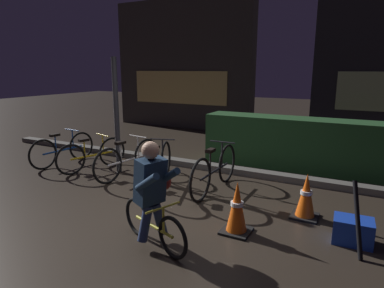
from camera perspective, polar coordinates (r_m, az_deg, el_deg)
name	(u,v)px	position (r m, az deg, el deg)	size (l,w,h in m)	color
ground_plane	(161,211)	(4.99, -5.37, -11.27)	(40.00, 40.00, 0.00)	#2D261E
sidewalk_curb	(220,168)	(6.79, 4.84, -4.12)	(12.00, 0.24, 0.12)	#56544F
hedge_row	(322,146)	(7.09, 21.37, -0.35)	(4.80, 0.70, 1.05)	#214723
storefront_left	(183,65)	(11.82, -1.60, 13.31)	(5.06, 0.54, 4.31)	#383330
street_post	(117,116)	(6.65, -12.77, 4.64)	(0.10, 0.10, 2.25)	#2D2D33
parked_bike_leftmost	(63,149)	(7.68, -21.17, -0.86)	(0.46, 1.58, 0.73)	black
parked_bike_left_mid	(92,155)	(7.05, -16.67, -1.77)	(0.55, 1.48, 0.71)	black
parked_bike_center_left	(128,159)	(6.45, -10.86, -2.60)	(0.46, 1.63, 0.76)	black
parked_bike_center_right	(159,166)	(5.87, -5.70, -3.79)	(0.61, 1.65, 0.79)	black
parked_bike_right_mid	(215,170)	(5.60, 3.92, -4.51)	(0.46, 1.76, 0.81)	black
traffic_cone_near	(237,208)	(4.27, 7.68, -10.79)	(0.36, 0.36, 0.67)	black
traffic_cone_far	(306,196)	(4.90, 18.90, -8.45)	(0.36, 0.36, 0.64)	black
blue_crate	(353,231)	(4.50, 25.77, -13.20)	(0.44, 0.32, 0.30)	#193DB7
cyclist	(153,194)	(3.88, -6.63, -8.44)	(1.13, 0.64, 1.25)	black
closed_umbrella	(358,219)	(4.17, 26.45, -11.47)	(0.05, 0.05, 0.85)	black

